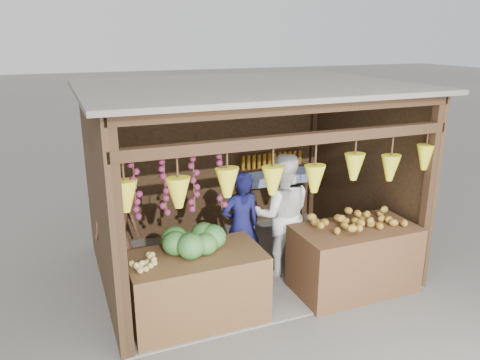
{
  "coord_description": "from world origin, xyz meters",
  "views": [
    {
      "loc": [
        -2.42,
        -5.77,
        3.27
      ],
      "look_at": [
        -0.12,
        -0.1,
        1.37
      ],
      "focal_mm": 35.0,
      "sensor_mm": 36.0,
      "label": 1
    }
  ],
  "objects_px": {
    "man_standing": "(241,226)",
    "woman_standing": "(282,214)",
    "counter_left": "(197,287)",
    "counter_right": "(354,258)",
    "vendor_seated": "(116,225)"
  },
  "relations": [
    {
      "from": "vendor_seated",
      "to": "counter_left",
      "type": "bearing_deg",
      "value": 137.62
    },
    {
      "from": "counter_left",
      "to": "counter_right",
      "type": "height_order",
      "value": "counter_right"
    },
    {
      "from": "counter_right",
      "to": "woman_standing",
      "type": "xyz_separation_m",
      "value": [
        -0.67,
        0.8,
        0.43
      ]
    },
    {
      "from": "counter_right",
      "to": "man_standing",
      "type": "relative_size",
      "value": 1.03
    },
    {
      "from": "woman_standing",
      "to": "vendor_seated",
      "type": "relative_size",
      "value": 1.48
    },
    {
      "from": "man_standing",
      "to": "woman_standing",
      "type": "distance_m",
      "value": 0.61
    },
    {
      "from": "counter_right",
      "to": "vendor_seated",
      "type": "height_order",
      "value": "vendor_seated"
    },
    {
      "from": "vendor_seated",
      "to": "man_standing",
      "type": "bearing_deg",
      "value": -178.56
    },
    {
      "from": "counter_left",
      "to": "counter_right",
      "type": "relative_size",
      "value": 0.99
    },
    {
      "from": "counter_left",
      "to": "woman_standing",
      "type": "height_order",
      "value": "woman_standing"
    },
    {
      "from": "woman_standing",
      "to": "vendor_seated",
      "type": "xyz_separation_m",
      "value": [
        -2.22,
        0.41,
        0.03
      ]
    },
    {
      "from": "man_standing",
      "to": "woman_standing",
      "type": "xyz_separation_m",
      "value": [
        0.6,
        -0.06,
        0.1
      ]
    },
    {
      "from": "woman_standing",
      "to": "counter_left",
      "type": "bearing_deg",
      "value": 43.3
    },
    {
      "from": "counter_left",
      "to": "man_standing",
      "type": "distance_m",
      "value": 1.21
    },
    {
      "from": "counter_right",
      "to": "man_standing",
      "type": "bearing_deg",
      "value": 145.83
    }
  ]
}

